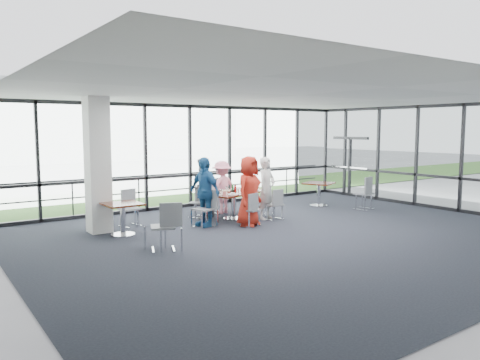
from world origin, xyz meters
TOP-DOWN VIEW (x-y plane):
  - floor at (0.00, 0.00)m, footprint 12.00×10.00m
  - ceiling at (0.00, 0.00)m, footprint 12.00×10.00m
  - wall_left at (-6.00, 0.00)m, footprint 0.10×10.00m
  - curtain_wall_back at (0.00, 5.00)m, footprint 12.00×0.10m
  - curtain_wall_right at (6.00, 0.00)m, footprint 0.10×10.00m
  - exit_door at (6.00, 3.75)m, footprint 0.12×1.60m
  - structural_column at (-3.60, 3.00)m, footprint 0.50×0.50m
  - apron at (0.00, 10.00)m, footprint 80.00×70.00m
  - grass_strip at (0.00, 8.00)m, footprint 80.00×5.00m
  - hangar_main at (4.00, 32.00)m, footprint 24.00×10.00m
  - guard_rail at (0.00, 5.60)m, footprint 12.00×0.06m
  - main_table at (-0.07, 2.47)m, footprint 2.06×1.55m
  - side_table_left at (-3.27, 2.34)m, footprint 0.82×0.82m
  - side_table_right at (3.39, 2.71)m, footprint 1.13×1.13m
  - diner_near_left at (-0.26, 1.52)m, footprint 1.03×0.88m
  - diner_near_right at (0.66, 1.95)m, footprint 0.72×0.61m
  - diner_far_left at (-0.69, 3.07)m, footprint 0.96×0.86m
  - diner_far_right at (0.15, 3.40)m, footprint 1.05×0.65m
  - diner_end at (-1.20, 2.14)m, footprint 0.73×1.11m
  - chair_main_nl at (-0.26, 1.44)m, footprint 0.51×0.51m
  - chair_main_nr at (0.77, 1.76)m, footprint 0.44×0.44m
  - chair_main_fl at (-0.74, 3.23)m, footprint 0.57×0.57m
  - chair_main_fr at (0.06, 3.55)m, footprint 0.61×0.61m
  - chair_main_end at (-1.28, 2.02)m, footprint 0.53×0.53m
  - chair_spare_la at (-3.12, 0.56)m, footprint 0.62×0.62m
  - chair_spare_lb at (-2.76, 3.17)m, footprint 0.53×0.53m
  - chair_spare_r at (4.00, 1.41)m, footprint 0.59×0.59m
  - plate_nl at (-0.40, 2.03)m, footprint 0.27×0.27m
  - plate_nr at (0.58, 2.40)m, footprint 0.25×0.25m
  - plate_fl at (-0.62, 2.60)m, footprint 0.28×0.28m
  - plate_fr at (0.27, 2.91)m, footprint 0.25×0.25m
  - plate_end at (-0.79, 2.24)m, footprint 0.28×0.28m
  - tumbler_a at (-0.16, 2.16)m, footprint 0.07×0.07m
  - tumbler_b at (0.21, 2.39)m, footprint 0.07×0.07m
  - tumbler_c at (-0.11, 2.73)m, footprint 0.06×0.06m
  - tumbler_d at (-0.68, 2.16)m, footprint 0.07×0.07m
  - menu_a at (-0.05, 2.06)m, footprint 0.36×0.31m
  - menu_b at (0.79, 2.53)m, footprint 0.30×0.24m
  - menu_c at (-0.08, 2.81)m, footprint 0.37×0.38m
  - condiment_caddy at (-0.09, 2.50)m, footprint 0.10×0.07m
  - ketchup_bottle at (-0.01, 2.49)m, footprint 0.06×0.06m
  - green_bottle at (-0.03, 2.57)m, footprint 0.05×0.05m

SIDE VIEW (x-z plane):
  - apron at x=0.00m, z-range -0.03..-0.01m
  - floor at x=0.00m, z-range -0.02..0.00m
  - grass_strip at x=0.00m, z-range 0.01..0.01m
  - chair_main_nr at x=0.77m, z-range 0.00..0.82m
  - chair_main_fl at x=-0.74m, z-range 0.00..0.84m
  - chair_main_nl at x=-0.26m, z-range 0.00..0.84m
  - chair_spare_lb at x=-2.76m, z-range 0.00..0.90m
  - chair_main_end at x=-1.28m, z-range 0.00..0.91m
  - chair_spare_la at x=-3.12m, z-range 0.00..0.97m
  - chair_main_fr at x=0.06m, z-range 0.00..0.97m
  - chair_spare_r at x=4.00m, z-range 0.00..0.99m
  - guard_rail at x=0.00m, z-range 0.47..0.53m
  - main_table at x=-0.07m, z-range 0.24..0.99m
  - side_table_left at x=-3.27m, z-range 0.25..1.00m
  - side_table_right at x=3.39m, z-range 0.26..1.01m
  - menu_a at x=-0.05m, z-range 0.75..0.75m
  - menu_b at x=0.79m, z-range 0.75..0.75m
  - menu_c at x=-0.08m, z-range 0.75..0.75m
  - plate_nl at x=-0.40m, z-range 0.75..0.76m
  - plate_nr at x=0.58m, z-range 0.75..0.76m
  - plate_fl at x=-0.62m, z-range 0.75..0.76m
  - plate_fr at x=0.27m, z-range 0.75..0.76m
  - plate_end at x=-0.79m, z-range 0.75..0.76m
  - diner_far_right at x=0.15m, z-range 0.00..1.53m
  - condiment_caddy at x=-0.09m, z-range 0.75..0.79m
  - tumbler_c at x=-0.11m, z-range 0.75..0.88m
  - tumbler_a at x=-0.16m, z-range 0.75..0.89m
  - tumbler_b at x=0.21m, z-range 0.75..0.90m
  - tumbler_d at x=-0.68m, z-range 0.75..0.90m
  - diner_far_left at x=-0.69m, z-range 0.00..1.67m
  - ketchup_bottle at x=-0.01m, z-range 0.75..0.93m
  - diner_near_right at x=0.66m, z-range 0.00..1.69m
  - green_bottle at x=-0.03m, z-range 0.75..0.95m
  - diner_end at x=-1.20m, z-range 0.00..1.76m
  - diner_near_left at x=-0.26m, z-range 0.00..1.78m
  - exit_door at x=6.00m, z-range 0.00..2.10m
  - wall_left at x=-6.00m, z-range 0.00..3.20m
  - curtain_wall_back at x=0.00m, z-range 0.00..3.20m
  - curtain_wall_right at x=6.00m, z-range 0.00..3.20m
  - structural_column at x=-3.60m, z-range 0.00..3.20m
  - hangar_main at x=4.00m, z-range 0.00..6.00m
  - ceiling at x=0.00m, z-range 3.18..3.22m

